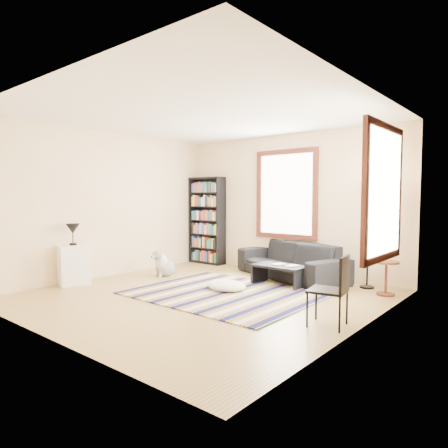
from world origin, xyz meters
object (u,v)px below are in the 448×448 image
Objects in this scene: floor_cushion at (226,286)px; floor_lamp at (368,234)px; folding_chair at (328,291)px; coffee_table at (280,275)px; white_cabinet at (74,265)px; sofa at (290,260)px; dog at (165,263)px; side_table at (386,278)px; bookshelf at (207,220)px.

floor_lamp is (1.71, 1.69, 0.84)m from floor_cushion.
floor_lamp reaches higher than folding_chair.
white_cabinet is at bearing -141.64° from coffee_table.
floor_cushion is 2.19m from folding_chair.
sofa is at bearing 80.12° from floor_cushion.
floor_lamp is at bearing 89.03° from folding_chair.
dog is (-3.42, -1.49, -0.67)m from floor_lamp.
side_table is at bearing 33.11° from floor_cushion.
folding_chair is at bearing -91.43° from side_table.
dog is (-3.77, 0.81, -0.17)m from folding_chair.
bookshelf is 2.86× the size of white_cabinet.
side_table is at bearing 22.10° from dog.
sofa is 1.63m from floor_cushion.
side_table is (1.84, -0.21, -0.07)m from sofa.
floor_lamp is 0.83m from side_table.
floor_cushion is (-0.47, -0.91, -0.09)m from coffee_table.
sofa is 1.86m from side_table.
coffee_table is at bearing -54.34° from sofa.
folding_chair is (2.07, -0.62, 0.34)m from floor_cushion.
floor_lamp is at bearing 32.14° from coffee_table.
sofa reaches higher than coffee_table.
folding_chair is (-0.05, -2.00, 0.16)m from side_table.
bookshelf is 3.70× the size of side_table.
floor_lamp reaches higher than floor_cushion.
bookshelf is 3.81× the size of dog.
coffee_table is at bearing 53.62° from white_cabinet.
sofa is 3.30× the size of floor_cushion.
sofa is 2.59× the size of coffee_table.
floor_lamp is (1.25, 0.78, 0.75)m from coffee_table.
side_table is at bearing -37.12° from floor_lamp.
dog is (-3.82, -1.18, -0.01)m from side_table.
side_table is (2.12, 1.38, 0.18)m from floor_cushion.
folding_chair reaches higher than white_cabinet.
coffee_table is 1.27× the size of floor_cushion.
floor_cushion is 0.38× the size of floor_lamp.
folding_chair reaches higher than dog.
dog is at bearing 173.38° from floor_cushion.
sofa is 3.33× the size of white_cabinet.
coffee_table is 1.71× the size of dog.
bookshelf is 4.31m from side_table.
folding_chair is (1.79, -2.21, 0.09)m from sofa.
coffee_table is (0.19, -0.68, -0.16)m from sofa.
floor_cushion is 1.35× the size of dog.
side_table is at bearing 16.01° from coffee_table.
floor_lamp is at bearing 44.62° from floor_cushion.
white_cabinet is at bearing -108.74° from dog.
coffee_table is (2.57, -0.95, -0.82)m from bookshelf.
floor_lamp is at bearing 28.48° from dog.
sofa is 3.96m from white_cabinet.
floor_lamp is 2.66× the size of white_cabinet.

